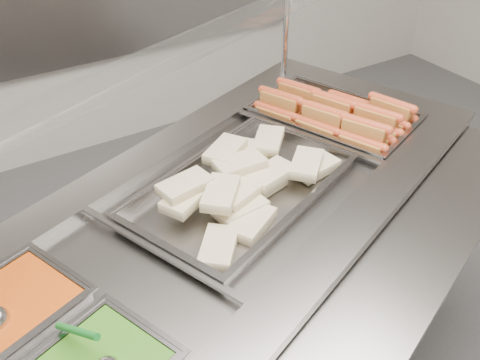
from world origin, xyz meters
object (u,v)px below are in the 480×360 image
sneeze_guard (165,59)px  pan_wraps (242,192)px  pan_hotdogs (333,123)px  steam_counter (231,299)px

sneeze_guard → pan_wraps: (0.14, -0.19, -0.40)m
sneeze_guard → pan_wraps: size_ratio=2.11×
sneeze_guard → pan_hotdogs: size_ratio=2.59×
steam_counter → sneeze_guard: size_ratio=1.25×
sneeze_guard → pan_hotdogs: bearing=1.7°
steam_counter → sneeze_guard: sneeze_guard is taller
steam_counter → pan_hotdogs: pan_hotdogs is taller
steam_counter → pan_wraps: pan_wraps is taller
pan_hotdogs → pan_wraps: same height
steam_counter → pan_wraps: bearing=21.0°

